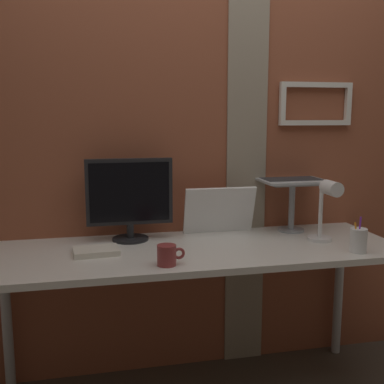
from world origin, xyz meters
name	(u,v)px	position (x,y,z in m)	size (l,w,h in m)	color
brick_wall_back	(207,150)	(0.00, 0.48, 1.20)	(3.17, 0.16, 2.40)	brown
desk	(197,264)	(-0.15, 0.09, 0.69)	(1.94, 0.65, 0.77)	silver
monitor	(130,195)	(-0.44, 0.30, 1.00)	(0.42, 0.18, 0.41)	black
laptop_stand	(292,198)	(0.42, 0.30, 0.95)	(0.28, 0.22, 0.27)	gray
laptop	(288,169)	(0.42, 0.37, 1.10)	(0.34, 0.29, 0.23)	#ADB2B7
whiteboard_panel	(220,210)	(0.03, 0.34, 0.89)	(0.38, 0.02, 0.26)	white
desk_lamp	(327,205)	(0.48, 0.04, 0.96)	(0.12, 0.20, 0.31)	white
pen_cup	(358,240)	(0.56, -0.13, 0.83)	(0.08, 0.08, 0.17)	white
coffee_mug	(167,255)	(-0.32, -0.13, 0.81)	(0.12, 0.08, 0.09)	maroon
paper_clutter_stack	(96,251)	(-0.61, 0.09, 0.78)	(0.20, 0.14, 0.03)	silver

